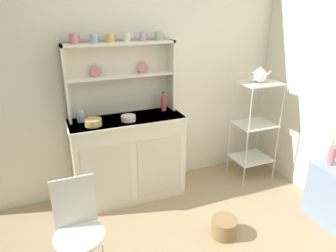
{
  "coord_description": "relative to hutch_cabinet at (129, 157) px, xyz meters",
  "views": [
    {
      "loc": [
        -0.96,
        -1.47,
        1.97
      ],
      "look_at": [
        0.09,
        1.12,
        0.86
      ],
      "focal_mm": 32.64,
      "sensor_mm": 36.0,
      "label": 1
    }
  ],
  "objects": [
    {
      "name": "porcelain_teapot",
      "position": [
        1.48,
        -0.15,
        0.79
      ],
      "size": [
        0.24,
        0.15,
        0.18
      ],
      "color": "white",
      "rests_on": "bakers_rack"
    },
    {
      "name": "floor_basket",
      "position": [
        0.62,
        -0.94,
        -0.38
      ],
      "size": [
        0.24,
        0.24,
        0.17
      ],
      "primitive_type": "cylinder",
      "color": "#93754C",
      "rests_on": "ground"
    },
    {
      "name": "utensil_jar",
      "position": [
        -0.43,
        0.08,
        0.5
      ],
      "size": [
        0.08,
        0.08,
        0.23
      ],
      "color": "#B2B7C6",
      "rests_on": "hutch_cabinet"
    },
    {
      "name": "cup_sage_5",
      "position": [
        0.4,
        0.12,
        1.22
      ],
      "size": [
        0.09,
        0.08,
        0.08
      ],
      "color": "#9EB78E",
      "rests_on": "hutch_shelf_unit"
    },
    {
      "name": "cup_rose_0",
      "position": [
        -0.41,
        0.12,
        1.22
      ],
      "size": [
        0.09,
        0.08,
        0.09
      ],
      "color": "#D17A84",
      "rests_on": "hutch_shelf_unit"
    },
    {
      "name": "wire_chair",
      "position": [
        -0.64,
        -0.95,
        0.05
      ],
      "size": [
        0.36,
        0.36,
        0.85
      ],
      "rotation": [
        0.0,
        0.0,
        0.58
      ],
      "color": "white",
      "rests_on": "ground"
    },
    {
      "name": "jam_bottle",
      "position": [
        0.43,
        0.09,
        0.53
      ],
      "size": [
        0.05,
        0.05,
        0.21
      ],
      "color": "#B74C47",
      "rests_on": "hutch_cabinet"
    },
    {
      "name": "cup_sky_1",
      "position": [
        -0.24,
        0.12,
        1.22
      ],
      "size": [
        0.09,
        0.07,
        0.08
      ],
      "color": "#8EB2D1",
      "rests_on": "hutch_shelf_unit"
    },
    {
      "name": "flower_vase",
      "position": [
        1.7,
        -1.04,
        0.21
      ],
      "size": [
        0.07,
        0.07,
        0.31
      ],
      "color": "#D17A84",
      "rests_on": "side_shelf_blue"
    },
    {
      "name": "cup_gold_2",
      "position": [
        -0.08,
        0.12,
        1.22
      ],
      "size": [
        0.09,
        0.08,
        0.08
      ],
      "color": "#DBB760",
      "rests_on": "hutch_shelf_unit"
    },
    {
      "name": "hutch_shelf_unit",
      "position": [
        0.0,
        0.17,
        0.87
      ],
      "size": [
        1.1,
        0.18,
        0.74
      ],
      "color": "silver",
      "rests_on": "hutch_cabinet"
    },
    {
      "name": "cup_cream_3",
      "position": [
        0.08,
        0.12,
        1.22
      ],
      "size": [
        0.08,
        0.07,
        0.08
      ],
      "color": "silver",
      "rests_on": "hutch_shelf_unit"
    },
    {
      "name": "side_shelf_blue",
      "position": [
        1.7,
        -1.16,
        -0.19
      ],
      "size": [
        0.28,
        0.48,
        0.56
      ],
      "primitive_type": "cube",
      "color": "#849EBC",
      "rests_on": "ground"
    },
    {
      "name": "wall_back",
      "position": [
        0.26,
        0.26,
        0.78
      ],
      "size": [
        3.84,
        0.05,
        2.5
      ],
      "primitive_type": "cube",
      "color": "silver",
      "rests_on": "ground"
    },
    {
      "name": "hutch_cabinet",
      "position": [
        0.0,
        0.0,
        0.0
      ],
      "size": [
        1.17,
        0.45,
        0.91
      ],
      "color": "silver",
      "rests_on": "ground"
    },
    {
      "name": "bakers_rack",
      "position": [
        1.48,
        -0.15,
        0.24
      ],
      "size": [
        0.44,
        0.37,
        1.18
      ],
      "color": "silver",
      "rests_on": "ground"
    },
    {
      "name": "cup_lilac_4",
      "position": [
        0.24,
        0.12,
        1.22
      ],
      "size": [
        0.08,
        0.06,
        0.09
      ],
      "color": "#B79ECC",
      "rests_on": "hutch_shelf_unit"
    },
    {
      "name": "bowl_mixing_large",
      "position": [
        -0.34,
        -0.07,
        0.47
      ],
      "size": [
        0.16,
        0.16,
        0.06
      ],
      "primitive_type": "cylinder",
      "color": "#DBB760",
      "rests_on": "hutch_cabinet"
    },
    {
      "name": "bowl_floral_medium",
      "position": [
        -0.0,
        -0.07,
        0.47
      ],
      "size": [
        0.14,
        0.14,
        0.05
      ],
      "primitive_type": "cylinder",
      "color": "silver",
      "rests_on": "hutch_cabinet"
    }
  ]
}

